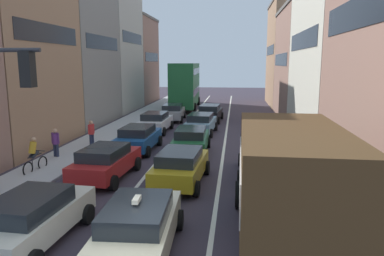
{
  "coord_description": "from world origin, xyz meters",
  "views": [
    {
      "loc": [
        2.31,
        -7.45,
        5.1
      ],
      "look_at": [
        0.0,
        12.0,
        1.6
      ],
      "focal_mm": 34.13,
      "sensor_mm": 36.0,
      "label": 1
    }
  ],
  "objects_px": {
    "sedan_left_lane_front": "(32,218)",
    "pedestrian_mid_sidewalk": "(56,142)",
    "coupe_centre_lane_fourth": "(201,123)",
    "bus_mid_queue_primary": "(185,84)",
    "taxi_centre_lane_front": "(139,226)",
    "removalist_box_truck": "(286,182)",
    "pedestrian_near_kerb": "(91,132)",
    "wagon_left_lane_second": "(106,161)",
    "cyclist_on_sidewalk": "(34,156)",
    "sedan_left_lane_third": "(138,138)",
    "sedan_left_lane_fourth": "(155,122)",
    "sedan_right_lane_behind_truck": "(261,159)",
    "hatchback_centre_lane_third": "(191,140)",
    "sedan_centre_lane_second": "(181,166)",
    "sedan_centre_lane_fifth": "(210,113)",
    "sedan_left_lane_fifth": "(173,112)"
  },
  "relations": [
    {
      "from": "hatchback_centre_lane_third",
      "to": "cyclist_on_sidewalk",
      "type": "height_order",
      "value": "cyclist_on_sidewalk"
    },
    {
      "from": "sedan_left_lane_fourth",
      "to": "sedan_right_lane_behind_truck",
      "type": "distance_m",
      "value": 12.22
    },
    {
      "from": "hatchback_centre_lane_third",
      "to": "coupe_centre_lane_fourth",
      "type": "xyz_separation_m",
      "value": [
        -0.0,
        5.92,
        0.0
      ]
    },
    {
      "from": "sedan_left_lane_front",
      "to": "sedan_right_lane_behind_truck",
      "type": "relative_size",
      "value": 1.01
    },
    {
      "from": "sedan_centre_lane_fifth",
      "to": "sedan_left_lane_fifth",
      "type": "xyz_separation_m",
      "value": [
        -3.32,
        0.05,
        0.0
      ]
    },
    {
      "from": "sedan_left_lane_front",
      "to": "sedan_left_lane_fifth",
      "type": "distance_m",
      "value": 22.78
    },
    {
      "from": "taxi_centre_lane_front",
      "to": "bus_mid_queue_primary",
      "type": "distance_m",
      "value": 31.93
    },
    {
      "from": "taxi_centre_lane_front",
      "to": "sedan_centre_lane_fifth",
      "type": "height_order",
      "value": "taxi_centre_lane_front"
    },
    {
      "from": "wagon_left_lane_second",
      "to": "pedestrian_near_kerb",
      "type": "distance_m",
      "value": 6.57
    },
    {
      "from": "sedan_centre_lane_fifth",
      "to": "cyclist_on_sidewalk",
      "type": "height_order",
      "value": "cyclist_on_sidewalk"
    },
    {
      "from": "cyclist_on_sidewalk",
      "to": "sedan_left_lane_fourth",
      "type": "bearing_deg",
      "value": -9.61
    },
    {
      "from": "sedan_left_lane_front",
      "to": "pedestrian_mid_sidewalk",
      "type": "relative_size",
      "value": 2.65
    },
    {
      "from": "coupe_centre_lane_fourth",
      "to": "cyclist_on_sidewalk",
      "type": "height_order",
      "value": "cyclist_on_sidewalk"
    },
    {
      "from": "sedan_left_lane_fourth",
      "to": "sedan_left_lane_fifth",
      "type": "height_order",
      "value": "same"
    },
    {
      "from": "removalist_box_truck",
      "to": "pedestrian_near_kerb",
      "type": "bearing_deg",
      "value": 42.08
    },
    {
      "from": "sedan_left_lane_third",
      "to": "pedestrian_near_kerb",
      "type": "xyz_separation_m",
      "value": [
        -3.08,
        0.55,
        0.15
      ]
    },
    {
      "from": "removalist_box_truck",
      "to": "pedestrian_mid_sidewalk",
      "type": "height_order",
      "value": "removalist_box_truck"
    },
    {
      "from": "sedan_centre_lane_second",
      "to": "hatchback_centre_lane_third",
      "type": "relative_size",
      "value": 1.01
    },
    {
      "from": "sedan_centre_lane_fifth",
      "to": "pedestrian_near_kerb",
      "type": "xyz_separation_m",
      "value": [
        -6.47,
        -10.89,
        0.15
      ]
    },
    {
      "from": "taxi_centre_lane_front",
      "to": "sedan_left_lane_front",
      "type": "height_order",
      "value": "taxi_centre_lane_front"
    },
    {
      "from": "sedan_left_lane_fourth",
      "to": "pedestrian_near_kerb",
      "type": "height_order",
      "value": "pedestrian_near_kerb"
    },
    {
      "from": "sedan_centre_lane_second",
      "to": "sedan_left_lane_third",
      "type": "relative_size",
      "value": 1.01
    },
    {
      "from": "sedan_left_lane_fifth",
      "to": "sedan_left_lane_fourth",
      "type": "bearing_deg",
      "value": 173.34
    },
    {
      "from": "hatchback_centre_lane_third",
      "to": "bus_mid_queue_primary",
      "type": "distance_m",
      "value": 20.85
    },
    {
      "from": "sedan_left_lane_front",
      "to": "sedan_right_lane_behind_truck",
      "type": "height_order",
      "value": "same"
    },
    {
      "from": "sedan_left_lane_front",
      "to": "hatchback_centre_lane_third",
      "type": "relative_size",
      "value": 1.01
    },
    {
      "from": "hatchback_centre_lane_third",
      "to": "sedan_left_lane_fifth",
      "type": "height_order",
      "value": "same"
    },
    {
      "from": "wagon_left_lane_second",
      "to": "sedan_left_lane_third",
      "type": "distance_m",
      "value": 5.29
    },
    {
      "from": "sedan_left_lane_front",
      "to": "pedestrian_mid_sidewalk",
      "type": "height_order",
      "value": "pedestrian_mid_sidewalk"
    },
    {
      "from": "sedan_left_lane_third",
      "to": "pedestrian_mid_sidewalk",
      "type": "xyz_separation_m",
      "value": [
        -3.92,
        -2.31,
        0.15
      ]
    },
    {
      "from": "sedan_centre_lane_second",
      "to": "sedan_right_lane_behind_truck",
      "type": "xyz_separation_m",
      "value": [
        3.46,
        1.54,
        0.0
      ]
    },
    {
      "from": "coupe_centre_lane_fourth",
      "to": "sedan_right_lane_behind_truck",
      "type": "bearing_deg",
      "value": -155.68
    },
    {
      "from": "sedan_centre_lane_second",
      "to": "sedan_centre_lane_fifth",
      "type": "bearing_deg",
      "value": 3.16
    },
    {
      "from": "wagon_left_lane_second",
      "to": "hatchback_centre_lane_third",
      "type": "relative_size",
      "value": 1.02
    },
    {
      "from": "taxi_centre_lane_front",
      "to": "pedestrian_near_kerb",
      "type": "relative_size",
      "value": 2.63
    },
    {
      "from": "pedestrian_near_kerb",
      "to": "coupe_centre_lane_fourth",
      "type": "bearing_deg",
      "value": 57.43
    },
    {
      "from": "wagon_left_lane_second",
      "to": "cyclist_on_sidewalk",
      "type": "distance_m",
      "value": 3.63
    },
    {
      "from": "sedan_centre_lane_second",
      "to": "cyclist_on_sidewalk",
      "type": "height_order",
      "value": "cyclist_on_sidewalk"
    },
    {
      "from": "removalist_box_truck",
      "to": "pedestrian_near_kerb",
      "type": "relative_size",
      "value": 4.66
    },
    {
      "from": "sedan_left_lane_fourth",
      "to": "sedan_centre_lane_fifth",
      "type": "height_order",
      "value": "same"
    },
    {
      "from": "coupe_centre_lane_fourth",
      "to": "bus_mid_queue_primary",
      "type": "distance_m",
      "value": 15.06
    },
    {
      "from": "coupe_centre_lane_fourth",
      "to": "hatchback_centre_lane_third",
      "type": "bearing_deg",
      "value": -176.33
    },
    {
      "from": "sedan_left_lane_fifth",
      "to": "hatchback_centre_lane_third",
      "type": "bearing_deg",
      "value": -168.39
    },
    {
      "from": "sedan_left_lane_third",
      "to": "coupe_centre_lane_fourth",
      "type": "relative_size",
      "value": 0.98
    },
    {
      "from": "removalist_box_truck",
      "to": "bus_mid_queue_primary",
      "type": "distance_m",
      "value": 31.9
    },
    {
      "from": "bus_mid_queue_primary",
      "to": "pedestrian_near_kerb",
      "type": "relative_size",
      "value": 6.38
    },
    {
      "from": "sedan_centre_lane_second",
      "to": "coupe_centre_lane_fourth",
      "type": "bearing_deg",
      "value": 4.36
    },
    {
      "from": "sedan_left_lane_third",
      "to": "pedestrian_mid_sidewalk",
      "type": "bearing_deg",
      "value": 121.72
    },
    {
      "from": "taxi_centre_lane_front",
      "to": "sedan_left_lane_third",
      "type": "bearing_deg",
      "value": 12.65
    },
    {
      "from": "sedan_centre_lane_second",
      "to": "bus_mid_queue_primary",
      "type": "distance_m",
      "value": 26.12
    }
  ]
}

